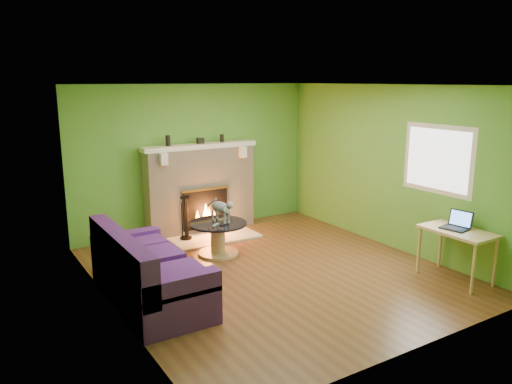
% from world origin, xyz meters
% --- Properties ---
extents(floor, '(5.00, 5.00, 0.00)m').
position_xyz_m(floor, '(0.00, 0.00, 0.00)').
color(floor, brown).
rests_on(floor, ground).
extents(ceiling, '(5.00, 5.00, 0.00)m').
position_xyz_m(ceiling, '(0.00, 0.00, 2.60)').
color(ceiling, white).
rests_on(ceiling, wall_back).
extents(wall_back, '(5.00, 0.00, 5.00)m').
position_xyz_m(wall_back, '(0.00, 2.50, 1.30)').
color(wall_back, '#4F9330').
rests_on(wall_back, floor).
extents(wall_front, '(5.00, 0.00, 5.00)m').
position_xyz_m(wall_front, '(0.00, -2.50, 1.30)').
color(wall_front, '#4F9330').
rests_on(wall_front, floor).
extents(wall_left, '(0.00, 5.00, 5.00)m').
position_xyz_m(wall_left, '(-2.25, 0.00, 1.30)').
color(wall_left, '#4F9330').
rests_on(wall_left, floor).
extents(wall_right, '(0.00, 5.00, 5.00)m').
position_xyz_m(wall_right, '(2.25, 0.00, 1.30)').
color(wall_right, '#4F9330').
rests_on(wall_right, floor).
extents(window_frame, '(0.00, 1.20, 1.20)m').
position_xyz_m(window_frame, '(2.24, -0.90, 1.55)').
color(window_frame, silver).
rests_on(window_frame, wall_right).
extents(window_pane, '(0.00, 1.06, 1.06)m').
position_xyz_m(window_pane, '(2.23, -0.90, 1.55)').
color(window_pane, white).
rests_on(window_pane, wall_right).
extents(fireplace, '(2.10, 0.46, 1.58)m').
position_xyz_m(fireplace, '(0.00, 2.32, 0.77)').
color(fireplace, '#BDB59D').
rests_on(fireplace, floor).
extents(hearth, '(1.50, 0.75, 0.03)m').
position_xyz_m(hearth, '(0.00, 1.80, 0.01)').
color(hearth, beige).
rests_on(hearth, floor).
extents(mantel, '(2.10, 0.28, 0.08)m').
position_xyz_m(mantel, '(0.00, 2.30, 1.54)').
color(mantel, silver).
rests_on(mantel, fireplace).
extents(sofa, '(0.92, 2.03, 0.91)m').
position_xyz_m(sofa, '(-1.86, 0.02, 0.35)').
color(sofa, '#451B6A').
rests_on(sofa, floor).
extents(coffee_table, '(0.90, 0.90, 0.51)m').
position_xyz_m(coffee_table, '(-0.32, 1.07, 0.29)').
color(coffee_table, tan).
rests_on(coffee_table, floor).
extents(desk, '(0.55, 0.95, 0.71)m').
position_xyz_m(desk, '(1.95, -1.54, 0.62)').
color(desk, tan).
rests_on(desk, floor).
extents(cat, '(0.32, 0.62, 0.37)m').
position_xyz_m(cat, '(-0.24, 1.12, 0.69)').
color(cat, slate).
rests_on(cat, coffee_table).
extents(remote_silver, '(0.16, 0.14, 0.02)m').
position_xyz_m(remote_silver, '(-0.42, 0.95, 0.52)').
color(remote_silver, gray).
rests_on(remote_silver, coffee_table).
extents(remote_black, '(0.16, 0.06, 0.02)m').
position_xyz_m(remote_black, '(-0.30, 0.89, 0.52)').
color(remote_black, black).
rests_on(remote_black, coffee_table).
extents(laptop, '(0.34, 0.37, 0.25)m').
position_xyz_m(laptop, '(1.93, -1.49, 0.83)').
color(laptop, black).
rests_on(laptop, desk).
extents(fire_tools, '(0.20, 0.20, 0.75)m').
position_xyz_m(fire_tools, '(-0.47, 1.95, 0.41)').
color(fire_tools, black).
rests_on(fire_tools, hearth).
extents(mantel_vase_left, '(0.08, 0.08, 0.18)m').
position_xyz_m(mantel_vase_left, '(-0.58, 2.33, 1.67)').
color(mantel_vase_left, black).
rests_on(mantel_vase_left, mantel).
extents(mantel_vase_right, '(0.07, 0.07, 0.14)m').
position_xyz_m(mantel_vase_right, '(0.45, 2.33, 1.65)').
color(mantel_vase_right, black).
rests_on(mantel_vase_right, mantel).
extents(mantel_box, '(0.12, 0.08, 0.10)m').
position_xyz_m(mantel_box, '(0.02, 2.33, 1.63)').
color(mantel_box, black).
rests_on(mantel_box, mantel).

